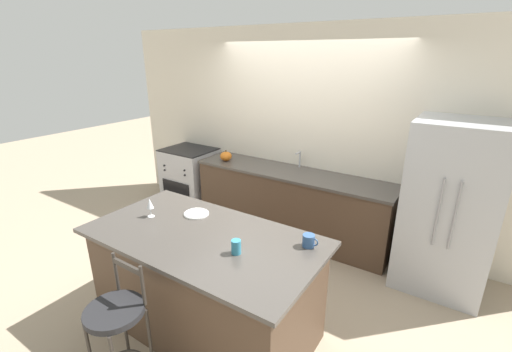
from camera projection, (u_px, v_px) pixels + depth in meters
name	position (u px, v px, depth m)	size (l,w,h in m)	color
ground_plane	(277.00, 244.00, 4.46)	(18.00, 18.00, 0.00)	tan
wall_back	(304.00, 133.00, 4.54)	(6.00, 0.07, 2.70)	beige
back_counter	(291.00, 203.00, 4.60)	(2.69, 0.67, 0.90)	#4C3828
sink_faucet	(299.00, 157.00, 4.56)	(0.02, 0.13, 0.22)	#ADAFB5
kitchen_island	(205.00, 282.00, 2.96)	(1.99, 1.05, 0.94)	#4C3828
refrigerator	(449.00, 207.00, 3.44)	(0.84, 0.80, 1.76)	#ADAFB5
oven_range	(191.00, 177.00, 5.49)	(0.76, 0.68, 0.94)	#B7B7BC
bar_stool_near	(118.00, 325.00, 2.34)	(0.40, 0.40, 1.04)	#332D28
dinner_plate	(196.00, 213.00, 3.16)	(0.23, 0.23, 0.02)	white
wine_glass	(150.00, 204.00, 3.08)	(0.06, 0.06, 0.18)	white
coffee_mug	(309.00, 241.00, 2.62)	(0.13, 0.09, 0.10)	#335689
tumbler_cup	(236.00, 247.00, 2.53)	(0.07, 0.07, 0.11)	teal
pumpkin_decoration	(226.00, 156.00, 4.86)	(0.17, 0.17, 0.15)	orange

